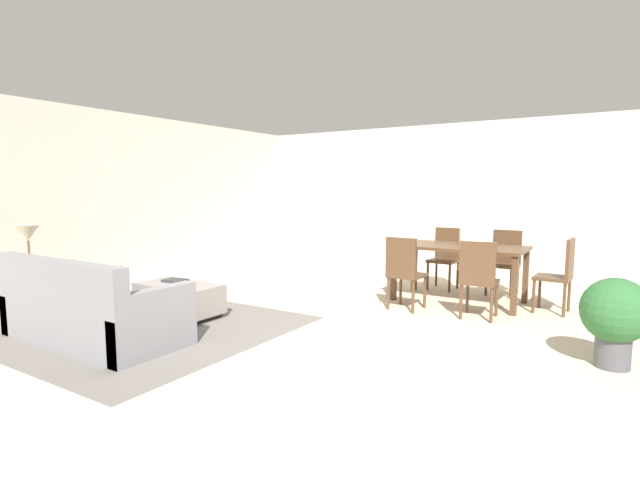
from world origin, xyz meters
TOP-DOWN VIEW (x-y plane):
  - ground_plane at (0.00, 0.00)m, footprint 10.80×10.80m
  - wall_back at (0.00, 5.00)m, footprint 9.00×0.12m
  - wall_left at (-4.50, 0.50)m, footprint 0.12×11.00m
  - area_rug at (-2.12, -0.62)m, footprint 3.00×2.80m
  - couch at (-2.13, -1.21)m, footprint 1.95×0.89m
  - ottoman_table at (-2.12, -0.09)m, footprint 1.03×0.54m
  - side_table at (-3.40, -1.12)m, footprint 0.40×0.40m
  - table_lamp at (-3.40, -1.12)m, footprint 0.26×0.26m
  - dining_table at (0.46, 2.46)m, footprint 1.68×0.88m
  - dining_chair_near_left at (0.02, 1.62)m, footprint 0.43×0.43m
  - dining_chair_near_right at (0.92, 1.67)m, footprint 0.42×0.42m
  - dining_chair_far_left at (0.02, 3.23)m, footprint 0.42×0.42m
  - dining_chair_far_right at (0.87, 3.28)m, footprint 0.43×0.43m
  - dining_chair_head_east at (1.68, 2.49)m, footprint 0.42×0.42m
  - vase_centerpiece at (0.48, 2.49)m, footprint 0.08×0.08m
  - book_on_ottoman at (-2.25, -0.03)m, footprint 0.28×0.23m
  - potted_plant at (2.29, 0.74)m, footprint 0.55×0.55m

SIDE VIEW (x-z plane):
  - ground_plane at x=0.00m, z-range 0.00..0.00m
  - area_rug at x=-2.12m, z-range 0.00..0.01m
  - ottoman_table at x=-2.12m, z-range 0.03..0.42m
  - couch at x=-2.13m, z-range -0.14..0.72m
  - book_on_ottoman at x=-2.25m, z-range 0.39..0.43m
  - potted_plant at x=2.29m, z-range 0.07..0.84m
  - side_table at x=-3.40m, z-range 0.17..0.75m
  - dining_chair_near_left at x=0.02m, z-range 0.06..0.98m
  - dining_chair_near_right at x=0.92m, z-range 0.06..0.98m
  - dining_chair_far_left at x=0.02m, z-range 0.06..0.98m
  - dining_chair_far_right at x=0.87m, z-range 0.06..0.98m
  - dining_chair_head_east at x=1.68m, z-range 0.06..0.98m
  - dining_table at x=0.46m, z-range 0.29..1.05m
  - vase_centerpiece at x=0.48m, z-range 0.76..0.98m
  - table_lamp at x=-3.40m, z-range 0.73..1.26m
  - wall_back at x=0.00m, z-range 0.00..2.70m
  - wall_left at x=-4.50m, z-range 0.00..2.70m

